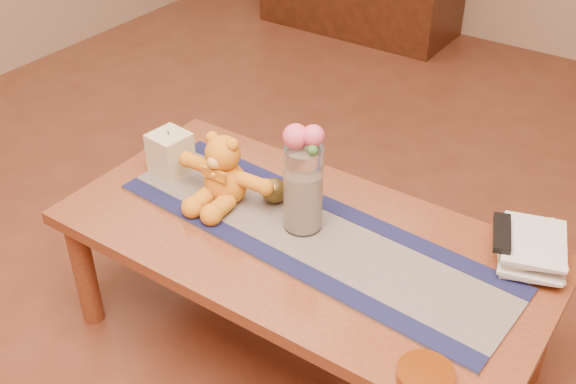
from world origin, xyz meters
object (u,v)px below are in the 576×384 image
Objects in this scene: glass_vase at (303,189)px; tv_remote at (502,233)px; book_bottom at (497,252)px; teddy_bear at (225,169)px; pillar_candle at (170,153)px; bronze_ball at (274,191)px; amber_dish at (425,375)px.

tv_remote is (0.51, 0.19, -0.05)m from glass_vase.
tv_remote reaches higher than book_bottom.
pillar_candle is at bearing 171.71° from teddy_bear.
tv_remote is (0.77, 0.21, -0.03)m from teddy_bear.
bronze_ball is 0.66m from book_bottom.
amber_dish is (0.79, -0.29, -0.10)m from teddy_bear.
teddy_bear is at bearing 175.04° from tv_remote.
pillar_candle is 0.51m from glass_vase.
tv_remote is at bearing -93.00° from book_bottom.
book_bottom is (1.01, 0.19, -0.06)m from pillar_candle.
glass_vase is (0.27, 0.02, 0.03)m from teddy_bear.
pillar_candle is 0.37m from bronze_ball.
book_bottom is at bearing 92.50° from amber_dish.
teddy_bear is 0.81m from book_bottom.
book_bottom is at bearing 12.81° from teddy_bear.
bronze_ball is at bearing 151.61° from amber_dish.
pillar_candle is 1.08m from amber_dish.
teddy_bear is at bearing 159.99° from amber_dish.
glass_vase reaches higher than teddy_bear.
bronze_ball is 0.66m from tv_remote.
bronze_ball reaches higher than book_bottom.
teddy_bear is 1.39× the size of book_bottom.
glass_vase is 0.56m from book_bottom.
pillar_candle is at bearing 163.22° from amber_dish.
teddy_bear is at bearing -151.39° from bronze_ball.
pillar_candle is 1.03m from book_bottom.
glass_vase reaches higher than book_bottom.
glass_vase is at bearing -0.74° from pillar_candle.
bronze_ball is at bearing 172.02° from tv_remote.
tv_remote is (1.02, 0.18, 0.01)m from pillar_candle.
tv_remote is at bearing 11.92° from bronze_ball.
teddy_bear reaches higher than book_bottom.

